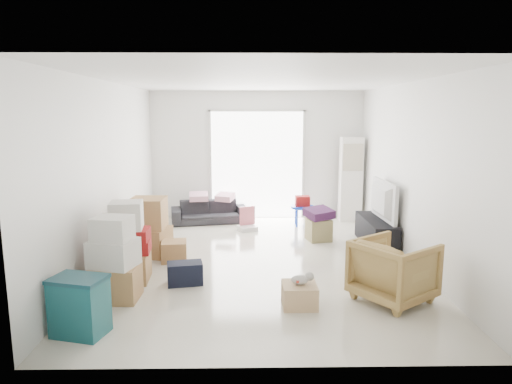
{
  "coord_description": "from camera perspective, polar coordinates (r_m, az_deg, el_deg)",
  "views": [
    {
      "loc": [
        -0.18,
        -6.73,
        2.23
      ],
      "look_at": [
        -0.07,
        0.2,
        1.03
      ],
      "focal_mm": 32.0,
      "sensor_mm": 36.0,
      "label": 1
    }
  ],
  "objects": [
    {
      "name": "room_shell",
      "position": [
        6.79,
        0.6,
        2.34
      ],
      "size": [
        4.98,
        6.48,
        3.18
      ],
      "color": "silver",
      "rests_on": "ground"
    },
    {
      "name": "sliding_door",
      "position": [
        9.75,
        0.13,
        3.98
      ],
      "size": [
        2.1,
        0.04,
        2.33
      ],
      "color": "white",
      "rests_on": "room_shell"
    },
    {
      "name": "ac_tower",
      "position": [
        9.71,
        11.75,
        1.56
      ],
      "size": [
        0.45,
        0.3,
        1.75
      ],
      "primitive_type": "cube",
      "color": "white",
      "rests_on": "room_shell"
    },
    {
      "name": "tv_console",
      "position": [
        8.09,
        14.78,
        -4.87
      ],
      "size": [
        0.41,
        1.37,
        0.46
      ],
      "primitive_type": "cube",
      "color": "black",
      "rests_on": "room_shell"
    },
    {
      "name": "television",
      "position": [
        8.02,
        14.88,
        -2.77
      ],
      "size": [
        0.7,
        1.17,
        0.15
      ],
      "primitive_type": "imported",
      "rotation": [
        0.0,
        0.0,
        1.61
      ],
      "color": "black",
      "rests_on": "tv_console"
    },
    {
      "name": "sofa",
      "position": [
        9.46,
        -5.85,
        -2.02
      ],
      "size": [
        1.6,
        0.73,
        0.6
      ],
      "primitive_type": "imported",
      "rotation": [
        0.0,
        0.0,
        0.19
      ],
      "color": "#27272D",
      "rests_on": "room_shell"
    },
    {
      "name": "pillow_left",
      "position": [
        9.45,
        -7.18,
        0.15
      ],
      "size": [
        0.38,
        0.31,
        0.11
      ],
      "primitive_type": "cube",
      "rotation": [
        0.0,
        0.0,
        0.12
      ],
      "color": "#EEADC6",
      "rests_on": "sofa"
    },
    {
      "name": "pillow_right",
      "position": [
        9.37,
        -3.91,
        0.15
      ],
      "size": [
        0.43,
        0.4,
        0.12
      ],
      "primitive_type": "cube",
      "rotation": [
        0.0,
        0.0,
        -0.4
      ],
      "color": "#EEADC6",
      "rests_on": "sofa"
    },
    {
      "name": "armchair",
      "position": [
        5.76,
        16.84,
        -9.01
      ],
      "size": [
        1.08,
        1.09,
        0.83
      ],
      "primitive_type": "imported",
      "rotation": [
        0.0,
        0.0,
        2.19
      ],
      "color": "#A78A4A",
      "rests_on": "room_shell"
    },
    {
      "name": "storage_bins",
      "position": [
        5.08,
        -21.19,
        -13.12
      ],
      "size": [
        0.61,
        0.49,
        0.61
      ],
      "rotation": [
        0.0,
        0.0,
        -0.26
      ],
      "color": "#144F55",
      "rests_on": "room_shell"
    },
    {
      "name": "box_stack_a",
      "position": [
        5.79,
        -17.31,
        -8.46
      ],
      "size": [
        0.61,
        0.54,
        1.03
      ],
      "rotation": [
        0.0,
        0.0,
        -0.14
      ],
      "color": "olive",
      "rests_on": "room_shell"
    },
    {
      "name": "box_stack_b",
      "position": [
        6.37,
        -15.72,
        -6.61
      ],
      "size": [
        0.62,
        0.57,
        1.08
      ],
      "rotation": [
        0.0,
        0.0,
        0.05
      ],
      "color": "olive",
      "rests_on": "room_shell"
    },
    {
      "name": "box_stack_c",
      "position": [
        7.44,
        -13.27,
        -4.33
      ],
      "size": [
        0.72,
        0.65,
        0.92
      ],
      "rotation": [
        0.0,
        0.0,
        -0.19
      ],
      "color": "olive",
      "rests_on": "room_shell"
    },
    {
      "name": "loose_box",
      "position": [
        7.13,
        -10.2,
        -7.27
      ],
      "size": [
        0.41,
        0.41,
        0.31
      ],
      "primitive_type": "cube",
      "rotation": [
        0.0,
        0.0,
        0.12
      ],
      "color": "olive",
      "rests_on": "room_shell"
    },
    {
      "name": "duffel_bag",
      "position": [
        6.19,
        -8.87,
        -10.01
      ],
      "size": [
        0.5,
        0.36,
        0.29
      ],
      "primitive_type": "cube",
      "rotation": [
        0.0,
        0.0,
        0.19
      ],
      "color": "black",
      "rests_on": "room_shell"
    },
    {
      "name": "ottoman",
      "position": [
        8.2,
        7.83,
        -4.68
      ],
      "size": [
        0.46,
        0.46,
        0.39
      ],
      "primitive_type": "cube",
      "rotation": [
        0.0,
        0.0,
        0.21
      ],
      "color": "#9E935C",
      "rests_on": "room_shell"
    },
    {
      "name": "blanket",
      "position": [
        8.14,
        7.87,
        -2.87
      ],
      "size": [
        0.56,
        0.56,
        0.14
      ],
      "primitive_type": "cube",
      "rotation": [
        0.0,
        0.0,
        0.4
      ],
      "color": "#4A1D49",
      "rests_on": "ottoman"
    },
    {
      "name": "kids_table",
      "position": [
        9.15,
        5.82,
        -1.61
      ],
      "size": [
        0.47,
        0.47,
        0.61
      ],
      "rotation": [
        0.0,
        0.0,
        0.2
      ],
      "color": "#0E32C2",
      "rests_on": "room_shell"
    },
    {
      "name": "toy_walker",
      "position": [
        8.86,
        -1.09,
        -3.96
      ],
      "size": [
        0.42,
        0.41,
        0.45
      ],
      "rotation": [
        0.0,
        0.0,
        0.43
      ],
      "color": "silver",
      "rests_on": "room_shell"
    },
    {
      "name": "wood_crate",
      "position": [
        5.49,
        5.45,
        -12.7
      ],
      "size": [
        0.4,
        0.4,
        0.27
      ],
      "primitive_type": "cube",
      "rotation": [
        0.0,
        0.0,
        0.01
      ],
      "color": "tan",
      "rests_on": "room_shell"
    },
    {
      "name": "plush_bunny",
      "position": [
        5.43,
        5.8,
        -10.75
      ],
      "size": [
        0.27,
        0.16,
        0.14
      ],
      "rotation": [
        0.0,
        0.0,
        0.45
      ],
      "color": "#B2ADA8",
      "rests_on": "wood_crate"
    }
  ]
}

